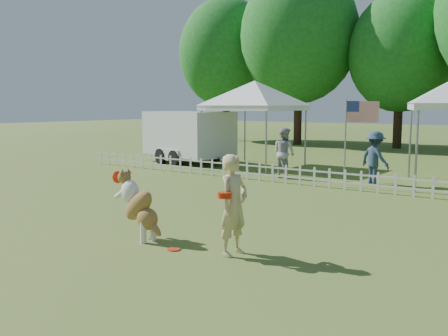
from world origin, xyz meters
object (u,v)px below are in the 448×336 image
Objects in this scene: frisbee_on_turf at (174,249)px; flag_pole at (345,144)px; handler at (234,205)px; spectator_a at (284,153)px; dog at (139,206)px; canopy_tent_left at (254,125)px; cargo_trailer at (188,137)px; spectator_b at (375,158)px.

frisbee_on_turf is 8.22m from flag_pole.
spectator_a is (-3.76, 8.39, 0.02)m from handler.
frisbee_on_turf is at bearing 0.13° from dog.
canopy_tent_left reaches higher than spectator_a.
canopy_tent_left is (-4.27, 10.63, 1.07)m from dog.
handler is 12.15m from canopy_tent_left.
cargo_trailer is at bearing 2.99° from spectator_a.
frisbee_on_turf is 12.11m from canopy_tent_left.
cargo_trailer is at bearing 157.00° from flag_pole.
cargo_trailer is (-9.29, 9.78, 0.29)m from handler.
spectator_a reaches higher than frisbee_on_turf.
dog is at bearing 118.65° from spectator_a.
canopy_tent_left is (-6.26, 10.38, 0.86)m from handler.
spectator_a is at bearing 156.16° from flag_pole.
flag_pole is (-0.26, 8.11, 1.33)m from frisbee_on_turf.
cargo_trailer is (-7.30, 10.03, 0.51)m from dog.
spectator_a is 1.03× the size of spectator_b.
cargo_trailer reaches higher than dog.
dog is 1.18m from frisbee_on_turf.
canopy_tent_left is (-5.26, 10.78, 1.70)m from frisbee_on_turf.
flag_pole is 2.63m from spectator_a.
dog is 12.41m from cargo_trailer.
spectator_a is at bearing 0.13° from cargo_trailer.
spectator_b is (0.54, 1.13, -0.50)m from flag_pole.
canopy_tent_left reaches higher than frisbee_on_turf.
cargo_trailer reaches higher than frisbee_on_turf.
spectator_a is at bearing -37.65° from canopy_tent_left.
dog is (-1.99, -0.24, -0.21)m from handler.
spectator_a is 3.07m from spectator_b.
spectator_b reaches higher than frisbee_on_turf.
frisbee_on_turf is 0.07× the size of canopy_tent_left.
dog is at bearing 107.84° from spectator_b.
dog reaches higher than frisbee_on_turf.
handler is at bearing 120.44° from spectator_b.
canopy_tent_left is at bearing 143.34° from flag_pole.
spectator_b is at bearing 90.92° from dog.
spectator_a is (-2.76, 8.79, 0.86)m from frisbee_on_turf.
handler is at bearing -32.26° from cargo_trailer.
spectator_a is at bearing 34.18° from spectator_b.
flag_pole is at bearing 93.66° from dog.
spectator_a is at bearing 25.85° from handler.
spectator_b is at bearing 88.27° from frisbee_on_turf.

